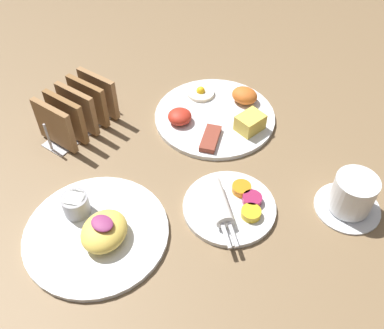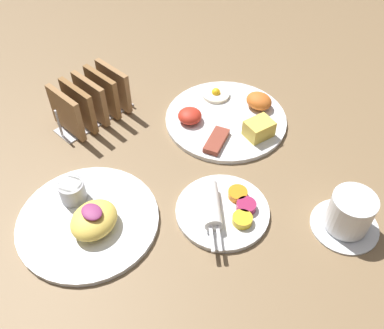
{
  "view_description": "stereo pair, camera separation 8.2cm",
  "coord_description": "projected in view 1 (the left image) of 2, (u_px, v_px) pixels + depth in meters",
  "views": [
    {
      "loc": [
        0.38,
        -0.42,
        0.63
      ],
      "look_at": [
        0.06,
        0.04,
        0.03
      ],
      "focal_mm": 40.0,
      "sensor_mm": 36.0,
      "label": 1
    },
    {
      "loc": [
        0.44,
        -0.37,
        0.63
      ],
      "look_at": [
        0.06,
        0.04,
        0.03
      ],
      "focal_mm": 40.0,
      "sensor_mm": 36.0,
      "label": 2
    }
  ],
  "objects": [
    {
      "name": "toast_rack",
      "position": [
        78.0,
        111.0,
        0.9
      ],
      "size": [
        0.1,
        0.18,
        0.1
      ],
      "color": "#B7B7BC",
      "rests_on": "ground_plane"
    },
    {
      "name": "ground_plane",
      "position": [
        159.0,
        174.0,
        0.85
      ],
      "size": [
        3.0,
        3.0,
        0.0
      ],
      "primitive_type": "plane",
      "color": "brown"
    },
    {
      "name": "plate_breakfast",
      "position": [
        218.0,
        115.0,
        0.95
      ],
      "size": [
        0.27,
        0.27,
        0.05
      ],
      "color": "white",
      "rests_on": "ground_plane"
    },
    {
      "name": "plate_condiments",
      "position": [
        229.0,
        205.0,
        0.78
      ],
      "size": [
        0.17,
        0.17,
        0.04
      ],
      "color": "white",
      "rests_on": "ground_plane"
    },
    {
      "name": "coffee_cup",
      "position": [
        352.0,
        196.0,
        0.76
      ],
      "size": [
        0.12,
        0.12,
        0.08
      ],
      "color": "white",
      "rests_on": "ground_plane"
    },
    {
      "name": "plate_foreground",
      "position": [
        96.0,
        229.0,
        0.74
      ],
      "size": [
        0.25,
        0.25,
        0.06
      ],
      "color": "white",
      "rests_on": "ground_plane"
    }
  ]
}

